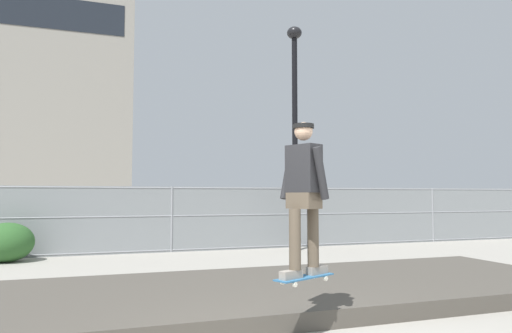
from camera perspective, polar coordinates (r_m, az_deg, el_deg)
The scene contains 8 objects.
gravel_berm at distance 7.01m, azimuth -3.01°, elevation -15.84°, with size 11.60×3.38×0.23m, color #4C473F.
skateboard at distance 5.21m, azimuth 6.12°, elevation -13.72°, with size 0.81×0.51×0.07m.
skater at distance 5.13m, azimuth 6.04°, elevation -2.71°, with size 0.70×0.62×1.73m.
chain_fence at distance 13.11m, azimuth -10.56°, elevation -6.50°, with size 27.02×0.06×1.85m.
street_lamp at distance 13.47m, azimuth 4.90°, elevation 7.18°, with size 0.44×0.44×6.61m.
parked_car_near at distance 15.53m, azimuth -20.21°, elevation -6.24°, with size 4.56×2.28×1.66m.
library_building at distance 46.50m, azimuth -28.08°, elevation 10.32°, with size 19.62×15.50×24.97m.
shrub_center at distance 12.51m, azimuth -28.86°, elevation -8.36°, with size 1.22×1.00×0.95m.
Camera 1 is at (-1.85, -3.77, 1.60)m, focal length 31.78 mm.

